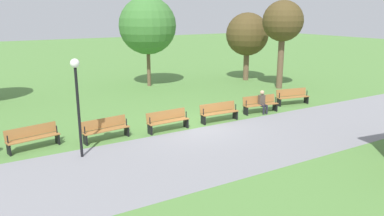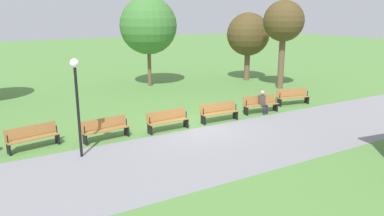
{
  "view_description": "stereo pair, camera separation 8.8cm",
  "coord_description": "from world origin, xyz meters",
  "px_view_note": "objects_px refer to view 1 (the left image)",
  "views": [
    {
      "loc": [
        8.62,
        14.09,
        5.16
      ],
      "look_at": [
        0.0,
        -0.3,
        0.8
      ],
      "focal_mm": 34.96,
      "sensor_mm": 36.0,
      "label": 1
    },
    {
      "loc": [
        8.55,
        14.14,
        5.16
      ],
      "look_at": [
        0.0,
        -0.3,
        0.8
      ],
      "focal_mm": 34.96,
      "sensor_mm": 36.0,
      "label": 2
    }
  ],
  "objects_px": {
    "person_seated": "(263,101)",
    "tree_2": "(247,35)",
    "bench_1": "(260,104)",
    "tree_1": "(283,22)",
    "bench_2": "(219,112)",
    "bench_0": "(292,96)",
    "bench_3": "(168,120)",
    "tree_3": "(148,26)",
    "lamp_post": "(77,89)",
    "bench_4": "(106,129)",
    "bench_5": "(33,137)"
  },
  "relations": [
    {
      "from": "person_seated",
      "to": "tree_2",
      "type": "relative_size",
      "value": 0.24
    },
    {
      "from": "bench_1",
      "to": "tree_1",
      "type": "height_order",
      "value": "tree_1"
    },
    {
      "from": "bench_2",
      "to": "tree_2",
      "type": "relative_size",
      "value": 0.39
    },
    {
      "from": "bench_0",
      "to": "bench_3",
      "type": "height_order",
      "value": "same"
    },
    {
      "from": "tree_2",
      "to": "tree_3",
      "type": "height_order",
      "value": "tree_3"
    },
    {
      "from": "bench_1",
      "to": "tree_3",
      "type": "height_order",
      "value": "tree_3"
    },
    {
      "from": "bench_3",
      "to": "tree_3",
      "type": "distance_m",
      "value": 11.13
    },
    {
      "from": "bench_0",
      "to": "lamp_post",
      "type": "distance_m",
      "value": 12.69
    },
    {
      "from": "bench_1",
      "to": "bench_4",
      "type": "xyz_separation_m",
      "value": [
        8.3,
        0.0,
        0.0
      ]
    },
    {
      "from": "bench_1",
      "to": "lamp_post",
      "type": "xyz_separation_m",
      "value": [
        9.66,
        1.37,
        2.06
      ]
    },
    {
      "from": "bench_0",
      "to": "lamp_post",
      "type": "height_order",
      "value": "lamp_post"
    },
    {
      "from": "bench_1",
      "to": "bench_2",
      "type": "bearing_deg",
      "value": 10.65
    },
    {
      "from": "bench_0",
      "to": "bench_2",
      "type": "xyz_separation_m",
      "value": [
        5.5,
        0.62,
        0.0
      ]
    },
    {
      "from": "bench_1",
      "to": "person_seated",
      "type": "distance_m",
      "value": 0.22
    },
    {
      "from": "bench_5",
      "to": "tree_1",
      "type": "xyz_separation_m",
      "value": [
        -16.45,
        -3.84,
        3.97
      ]
    },
    {
      "from": "bench_1",
      "to": "person_seated",
      "type": "xyz_separation_m",
      "value": [
        -0.03,
        0.15,
        0.16
      ]
    },
    {
      "from": "bench_4",
      "to": "bench_3",
      "type": "bearing_deg",
      "value": 169.35
    },
    {
      "from": "bench_4",
      "to": "tree_1",
      "type": "relative_size",
      "value": 0.34
    },
    {
      "from": "tree_2",
      "to": "tree_3",
      "type": "distance_m",
      "value": 7.61
    },
    {
      "from": "bench_4",
      "to": "tree_3",
      "type": "bearing_deg",
      "value": -129.84
    },
    {
      "from": "person_seated",
      "to": "bench_4",
      "type": "bearing_deg",
      "value": 5.38
    },
    {
      "from": "bench_5",
      "to": "tree_1",
      "type": "distance_m",
      "value": 17.35
    },
    {
      "from": "bench_1",
      "to": "tree_3",
      "type": "bearing_deg",
      "value": -72.29
    },
    {
      "from": "bench_3",
      "to": "tree_1",
      "type": "bearing_deg",
      "value": -159.99
    },
    {
      "from": "tree_1",
      "to": "tree_2",
      "type": "distance_m",
      "value": 3.83
    },
    {
      "from": "bench_3",
      "to": "tree_2",
      "type": "height_order",
      "value": "tree_2"
    },
    {
      "from": "bench_4",
      "to": "tree_1",
      "type": "xyz_separation_m",
      "value": [
        -13.71,
        -4.25,
        3.97
      ]
    },
    {
      "from": "tree_1",
      "to": "tree_3",
      "type": "height_order",
      "value": "tree_3"
    },
    {
      "from": "bench_3",
      "to": "bench_5",
      "type": "height_order",
      "value": "same"
    },
    {
      "from": "bench_2",
      "to": "bench_5",
      "type": "bearing_deg",
      "value": -2.12
    },
    {
      "from": "bench_2",
      "to": "bench_4",
      "type": "xyz_separation_m",
      "value": [
        5.53,
        -0.21,
        0.0
      ]
    },
    {
      "from": "bench_4",
      "to": "person_seated",
      "type": "height_order",
      "value": "person_seated"
    },
    {
      "from": "bench_4",
      "to": "bench_5",
      "type": "distance_m",
      "value": 2.77
    },
    {
      "from": "bench_2",
      "to": "tree_1",
      "type": "relative_size",
      "value": 0.34
    },
    {
      "from": "tree_2",
      "to": "tree_3",
      "type": "bearing_deg",
      "value": -13.0
    },
    {
      "from": "bench_2",
      "to": "tree_3",
      "type": "relative_size",
      "value": 0.32
    },
    {
      "from": "bench_4",
      "to": "tree_3",
      "type": "xyz_separation_m",
      "value": [
        -6.37,
        -9.64,
        3.71
      ]
    },
    {
      "from": "tree_1",
      "to": "tree_3",
      "type": "distance_m",
      "value": 9.11
    },
    {
      "from": "bench_0",
      "to": "bench_4",
      "type": "distance_m",
      "value": 11.05
    },
    {
      "from": "bench_4",
      "to": "lamp_post",
      "type": "relative_size",
      "value": 0.56
    },
    {
      "from": "tree_3",
      "to": "lamp_post",
      "type": "relative_size",
      "value": 1.71
    },
    {
      "from": "lamp_post",
      "to": "bench_5",
      "type": "bearing_deg",
      "value": -52.17
    },
    {
      "from": "bench_4",
      "to": "tree_2",
      "type": "distance_m",
      "value": 16.15
    },
    {
      "from": "bench_2",
      "to": "bench_4",
      "type": "distance_m",
      "value": 5.54
    },
    {
      "from": "bench_3",
      "to": "lamp_post",
      "type": "height_order",
      "value": "lamp_post"
    },
    {
      "from": "bench_3",
      "to": "lamp_post",
      "type": "relative_size",
      "value": 0.55
    },
    {
      "from": "bench_4",
      "to": "bench_0",
      "type": "bearing_deg",
      "value": 175.72
    },
    {
      "from": "bench_1",
      "to": "bench_0",
      "type": "bearing_deg",
      "value": -165.09
    },
    {
      "from": "bench_1",
      "to": "bench_4",
      "type": "distance_m",
      "value": 8.3
    },
    {
      "from": "bench_3",
      "to": "bench_4",
      "type": "relative_size",
      "value": 0.99
    }
  ]
}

